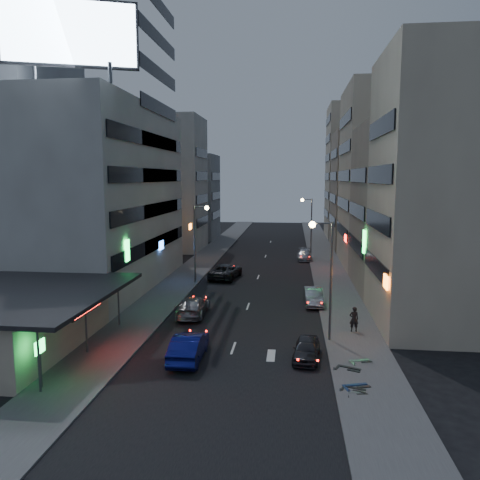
# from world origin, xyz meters

# --- Properties ---
(ground) EXTENTS (180.00, 180.00, 0.00)m
(ground) POSITION_xyz_m (0.00, 0.00, 0.00)
(ground) COLOR black
(ground) RESTS_ON ground
(sidewalk_left) EXTENTS (4.00, 120.00, 0.12)m
(sidewalk_left) POSITION_xyz_m (-8.00, 30.00, 0.06)
(sidewalk_left) COLOR #4C4C4F
(sidewalk_left) RESTS_ON ground
(sidewalk_right) EXTENTS (4.00, 120.00, 0.12)m
(sidewalk_right) POSITION_xyz_m (8.00, 30.00, 0.06)
(sidewalk_right) COLOR #4C4C4F
(sidewalk_right) RESTS_ON ground
(food_court) EXTENTS (11.00, 13.00, 3.88)m
(food_court) POSITION_xyz_m (-13.90, 2.00, 1.98)
(food_court) COLOR beige
(food_court) RESTS_ON ground
(white_building) EXTENTS (14.00, 24.00, 18.00)m
(white_building) POSITION_xyz_m (-17.00, 20.00, 9.00)
(white_building) COLOR beige
(white_building) RESTS_ON ground
(grey_tower) EXTENTS (10.00, 14.00, 34.00)m
(grey_tower) POSITION_xyz_m (-26.00, 23.00, 17.00)
(grey_tower) COLOR gray
(grey_tower) RESTS_ON ground
(shophouse_near) EXTENTS (10.00, 11.00, 20.00)m
(shophouse_near) POSITION_xyz_m (15.00, 10.50, 10.00)
(shophouse_near) COLOR beige
(shophouse_near) RESTS_ON ground
(shophouse_mid) EXTENTS (11.00, 12.00, 16.00)m
(shophouse_mid) POSITION_xyz_m (15.50, 22.00, 8.00)
(shophouse_mid) COLOR tan
(shophouse_mid) RESTS_ON ground
(shophouse_far) EXTENTS (10.00, 14.00, 22.00)m
(shophouse_far) POSITION_xyz_m (15.00, 35.00, 11.00)
(shophouse_far) COLOR beige
(shophouse_far) RESTS_ON ground
(far_left_a) EXTENTS (11.00, 10.00, 20.00)m
(far_left_a) POSITION_xyz_m (-15.50, 45.00, 10.00)
(far_left_a) COLOR beige
(far_left_a) RESTS_ON ground
(far_left_b) EXTENTS (12.00, 10.00, 15.00)m
(far_left_b) POSITION_xyz_m (-16.00, 58.00, 7.50)
(far_left_b) COLOR gray
(far_left_b) RESTS_ON ground
(far_right_a) EXTENTS (11.00, 12.00, 18.00)m
(far_right_a) POSITION_xyz_m (15.50, 50.00, 9.00)
(far_right_a) COLOR tan
(far_right_a) RESTS_ON ground
(far_right_b) EXTENTS (12.00, 12.00, 24.00)m
(far_right_b) POSITION_xyz_m (16.00, 64.00, 12.00)
(far_right_b) COLOR beige
(far_right_b) RESTS_ON ground
(billboard) EXTENTS (9.52, 3.75, 6.20)m
(billboard) POSITION_xyz_m (-12.99, 9.97, 21.66)
(billboard) COLOR #595B60
(billboard) RESTS_ON white_building
(street_lamp_right_near) EXTENTS (1.60, 0.44, 8.02)m
(street_lamp_right_near) POSITION_xyz_m (5.90, 6.00, 5.36)
(street_lamp_right_near) COLOR #595B60
(street_lamp_right_near) RESTS_ON sidewalk_right
(street_lamp_left) EXTENTS (1.60, 0.44, 8.02)m
(street_lamp_left) POSITION_xyz_m (-5.90, 22.00, 5.36)
(street_lamp_left) COLOR #595B60
(street_lamp_left) RESTS_ON sidewalk_left
(street_lamp_right_far) EXTENTS (1.60, 0.44, 8.02)m
(street_lamp_right_far) POSITION_xyz_m (5.90, 40.00, 5.36)
(street_lamp_right_far) COLOR #595B60
(street_lamp_right_far) RESTS_ON sidewalk_right
(parked_car_right_near) EXTENTS (1.92, 3.93, 1.29)m
(parked_car_right_near) POSITION_xyz_m (4.66, 2.66, 0.65)
(parked_car_right_near) COLOR #2B2B30
(parked_car_right_near) RESTS_ON ground
(parked_car_right_mid) EXTENTS (1.69, 4.43, 1.44)m
(parked_car_right_mid) POSITION_xyz_m (5.60, 15.18, 0.72)
(parked_car_right_mid) COLOR gray
(parked_car_right_mid) RESTS_ON ground
(parked_car_left) EXTENTS (3.44, 6.13, 1.62)m
(parked_car_left) POSITION_xyz_m (-3.51, 24.90, 0.81)
(parked_car_left) COLOR #27282D
(parked_car_left) RESTS_ON ground
(parked_car_right_far) EXTENTS (1.94, 4.67, 1.35)m
(parked_car_right_far) POSITION_xyz_m (5.39, 37.62, 0.67)
(parked_car_right_far) COLOR #A7A8AF
(parked_car_right_far) RESTS_ON ground
(road_car_blue) EXTENTS (1.80, 4.96, 1.63)m
(road_car_blue) POSITION_xyz_m (-2.44, 1.82, 0.81)
(road_car_blue) COLOR navy
(road_car_blue) RESTS_ON ground
(road_car_silver) EXTENTS (2.23, 5.26, 1.51)m
(road_car_silver) POSITION_xyz_m (-4.11, 10.81, 0.76)
(road_car_silver) COLOR gray
(road_car_silver) RESTS_ON ground
(person) EXTENTS (0.70, 0.49, 1.80)m
(person) POSITION_xyz_m (8.14, 7.93, 1.02)
(person) COLOR black
(person) RESTS_ON sidewalk_right
(scooter_black_a) EXTENTS (1.17, 1.90, 1.10)m
(scooter_black_a) POSITION_xyz_m (7.65, -1.42, 0.67)
(scooter_black_a) COLOR black
(scooter_black_a) RESTS_ON sidewalk_right
(scooter_silver_a) EXTENTS (0.83, 1.68, 0.98)m
(scooter_silver_a) POSITION_xyz_m (7.53, -1.55, 0.61)
(scooter_silver_a) COLOR #9FA1A7
(scooter_silver_a) RESTS_ON sidewalk_right
(scooter_blue) EXTENTS (1.25, 2.14, 1.24)m
(scooter_blue) POSITION_xyz_m (7.73, -0.62, 0.74)
(scooter_blue) COLOR navy
(scooter_blue) RESTS_ON sidewalk_right
(scooter_black_b) EXTENTS (1.43, 2.14, 1.24)m
(scooter_black_b) POSITION_xyz_m (7.76, 1.17, 0.74)
(scooter_black_b) COLOR black
(scooter_black_b) RESTS_ON sidewalk_right
(scooter_silver_b) EXTENTS (1.14, 1.96, 1.13)m
(scooter_silver_b) POSITION_xyz_m (8.38, 2.80, 0.69)
(scooter_silver_b) COLOR #96989D
(scooter_silver_b) RESTS_ON sidewalk_right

